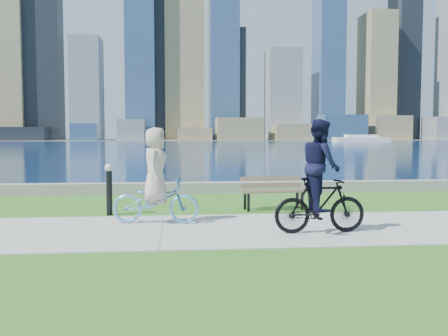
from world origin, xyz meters
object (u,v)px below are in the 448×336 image
(park_bench, at_px, (272,189))
(cyclist_man, at_px, (320,185))
(cyclist_woman, at_px, (156,188))
(bollard_lamp, at_px, (109,186))

(park_bench, bearing_deg, cyclist_man, -90.70)
(park_bench, relative_size, cyclist_woman, 0.81)
(cyclist_man, bearing_deg, bollard_lamp, 56.14)
(bollard_lamp, distance_m, cyclist_man, 5.06)
(cyclist_woman, xyz_separation_m, cyclist_man, (3.19, -1.35, 0.16))
(park_bench, distance_m, bollard_lamp, 4.07)
(bollard_lamp, bearing_deg, cyclist_man, -31.22)
(cyclist_man, bearing_deg, cyclist_woman, 64.35)
(park_bench, height_order, cyclist_woman, cyclist_woman)
(park_bench, bearing_deg, bollard_lamp, -178.23)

